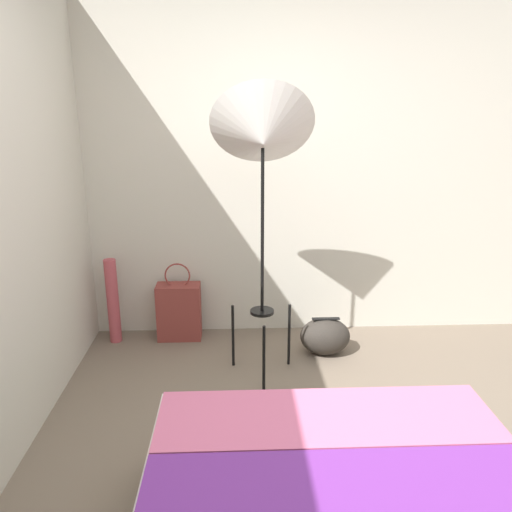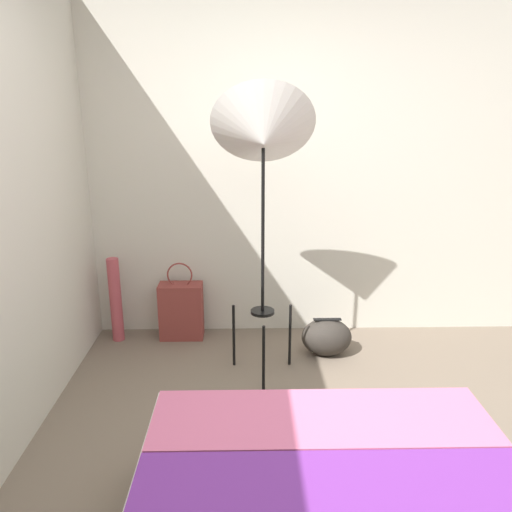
{
  "view_description": "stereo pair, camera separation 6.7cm",
  "coord_description": "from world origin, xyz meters",
  "px_view_note": "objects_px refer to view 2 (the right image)",
  "views": [
    {
      "loc": [
        -0.4,
        -1.78,
        1.78
      ],
      "look_at": [
        -0.27,
        1.18,
        0.89
      ],
      "focal_mm": 35.0,
      "sensor_mm": 36.0,
      "label": 1
    },
    {
      "loc": [
        -0.33,
        -1.78,
        1.78
      ],
      "look_at": [
        -0.27,
        1.18,
        0.89
      ],
      "focal_mm": 35.0,
      "sensor_mm": 36.0,
      "label": 2
    }
  ],
  "objects_px": {
    "photo_umbrella": "(263,137)",
    "tote_bag": "(181,310)",
    "duffel_bag": "(327,337)",
    "paper_roll": "(116,300)"
  },
  "relations": [
    {
      "from": "duffel_bag",
      "to": "tote_bag",
      "type": "bearing_deg",
      "value": 164.42
    },
    {
      "from": "photo_umbrella",
      "to": "duffel_bag",
      "type": "relative_size",
      "value": 5.2
    },
    {
      "from": "duffel_bag",
      "to": "paper_roll",
      "type": "height_order",
      "value": "paper_roll"
    },
    {
      "from": "photo_umbrella",
      "to": "tote_bag",
      "type": "distance_m",
      "value": 1.61
    },
    {
      "from": "duffel_bag",
      "to": "paper_roll",
      "type": "xyz_separation_m",
      "value": [
        -1.61,
        0.27,
        0.2
      ]
    },
    {
      "from": "tote_bag",
      "to": "duffel_bag",
      "type": "height_order",
      "value": "tote_bag"
    },
    {
      "from": "tote_bag",
      "to": "duffel_bag",
      "type": "distance_m",
      "value": 1.16
    },
    {
      "from": "photo_umbrella",
      "to": "tote_bag",
      "type": "relative_size",
      "value": 3.09
    },
    {
      "from": "tote_bag",
      "to": "paper_roll",
      "type": "xyz_separation_m",
      "value": [
        -0.5,
        -0.04,
        0.11
      ]
    },
    {
      "from": "photo_umbrella",
      "to": "duffel_bag",
      "type": "bearing_deg",
      "value": 28.92
    }
  ]
}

